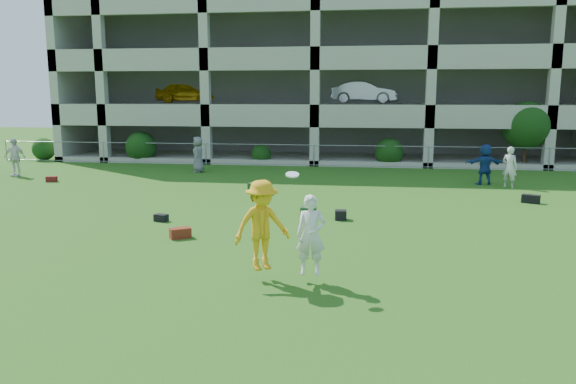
# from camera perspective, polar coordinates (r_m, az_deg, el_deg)

# --- Properties ---
(ground) EXTENTS (100.00, 100.00, 0.00)m
(ground) POSITION_cam_1_polar(r_m,az_deg,el_deg) (11.93, -6.13, -9.03)
(ground) COLOR #235114
(ground) RESTS_ON ground
(bystander_b) EXTENTS (1.07, 0.46, 1.81)m
(bystander_b) POSITION_cam_1_polar(r_m,az_deg,el_deg) (29.53, -26.03, 3.19)
(bystander_b) COLOR silver
(bystander_b) RESTS_ON ground
(bystander_c) EXTENTS (0.67, 0.93, 1.77)m
(bystander_c) POSITION_cam_1_polar(r_m,az_deg,el_deg) (28.34, -9.12, 3.79)
(bystander_c) COLOR slate
(bystander_c) RESTS_ON ground
(bystander_d) EXTENTS (1.69, 0.78, 1.76)m
(bystander_d) POSITION_cam_1_polar(r_m,az_deg,el_deg) (25.56, 19.37, 2.67)
(bystander_d) COLOR navy
(bystander_d) RESTS_ON ground
(bystander_e) EXTENTS (0.75, 0.68, 1.72)m
(bystander_e) POSITION_cam_1_polar(r_m,az_deg,el_deg) (25.12, 21.59, 2.37)
(bystander_e) COLOR silver
(bystander_e) RESTS_ON ground
(bag_red_a) EXTENTS (0.62, 0.55, 0.28)m
(bag_red_a) POSITION_cam_1_polar(r_m,az_deg,el_deg) (15.54, -10.89, -4.11)
(bag_red_a) COLOR #5E1A10
(bag_red_a) RESTS_ON ground
(bag_black_b) EXTENTS (0.45, 0.35, 0.22)m
(bag_black_b) POSITION_cam_1_polar(r_m,az_deg,el_deg) (17.68, -12.77, -2.57)
(bag_black_b) COLOR black
(bag_black_b) RESTS_ON ground
(bag_green_c) EXTENTS (0.51, 0.36, 0.26)m
(bag_green_c) POSITION_cam_1_polar(r_m,az_deg,el_deg) (18.14, 2.08, -1.95)
(bag_green_c) COLOR #133517
(bag_green_c) RESTS_ON ground
(crate_d) EXTENTS (0.37, 0.37, 0.30)m
(crate_d) POSITION_cam_1_polar(r_m,az_deg,el_deg) (17.53, 5.38, -2.34)
(crate_d) COLOR black
(crate_d) RESTS_ON ground
(bag_black_e) EXTENTS (0.67, 0.52, 0.30)m
(bag_black_e) POSITION_cam_1_polar(r_m,az_deg,el_deg) (21.91, 23.44, -0.65)
(bag_black_e) COLOR black
(bag_black_e) RESTS_ON ground
(bag_red_f) EXTENTS (0.51, 0.41, 0.24)m
(bag_red_f) POSITION_cam_1_polar(r_m,az_deg,el_deg) (27.11, -22.89, 1.22)
(bag_red_f) COLOR #55170E
(bag_red_f) RESTS_ON ground
(bag_green_g) EXTENTS (0.54, 0.37, 0.25)m
(bag_green_g) POSITION_cam_1_polar(r_m,az_deg,el_deg) (23.08, -3.44, 0.60)
(bag_green_g) COLOR #13361B
(bag_green_g) RESTS_ON ground
(frisbee_contest) EXTENTS (2.03, 1.26, 2.15)m
(frisbee_contest) POSITION_cam_1_polar(r_m,az_deg,el_deg) (11.58, -1.68, -3.57)
(frisbee_contest) COLOR orange
(frisbee_contest) RESTS_ON ground
(parking_garage) EXTENTS (30.00, 14.00, 12.00)m
(parking_garage) POSITION_cam_1_polar(r_m,az_deg,el_deg) (38.79, 3.96, 13.10)
(parking_garage) COLOR #9E998C
(parking_garage) RESTS_ON ground
(fence) EXTENTS (36.06, 0.06, 1.20)m
(fence) POSITION_cam_1_polar(r_m,az_deg,el_deg) (30.24, 2.66, 3.76)
(fence) COLOR gray
(fence) RESTS_ON ground
(shrub_row) EXTENTS (34.38, 2.52, 3.50)m
(shrub_row) POSITION_cam_1_polar(r_m,az_deg,el_deg) (30.77, 11.38, 5.36)
(shrub_row) COLOR #163D11
(shrub_row) RESTS_ON ground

